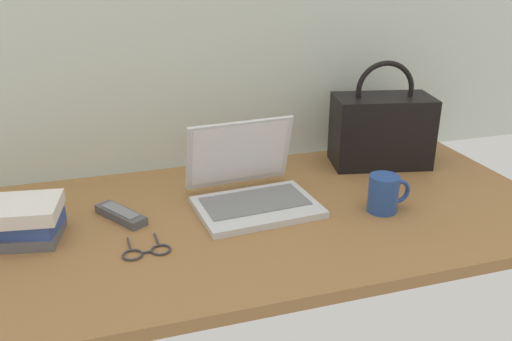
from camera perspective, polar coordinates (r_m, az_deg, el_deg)
desk at (r=1.40m, az=-0.31°, el=-5.15°), size 1.60×0.76×0.03m
laptop at (r=1.43m, az=-0.57°, el=-1.84°), size 0.32×0.30×0.21m
coffee_mug at (r=1.43m, az=13.52°, el=-2.35°), size 0.12×0.08×0.10m
remote_control_near at (r=1.41m, az=-14.22°, el=-4.57°), size 0.12×0.16×0.02m
eyeglasses at (r=1.25m, az=-11.59°, el=-8.43°), size 0.11×0.11×0.01m
handbag at (r=1.72m, az=13.22°, el=4.33°), size 0.33×0.22×0.33m
book_stack at (r=1.37m, az=-24.06°, el=-4.94°), size 0.21×0.17×0.09m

